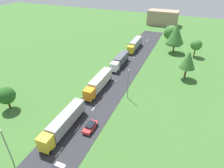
{
  "coord_description": "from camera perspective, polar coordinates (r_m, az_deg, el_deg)",
  "views": [
    {
      "loc": [
        18.72,
        -8.86,
        30.37
      ],
      "look_at": [
        0.73,
        34.68,
        1.51
      ],
      "focal_mm": 31.3,
      "sensor_mm": 36.0,
      "label": 1
    }
  ],
  "objects": [
    {
      "name": "road",
      "position": [
        48.83,
        -5.4,
        -7.09
      ],
      "size": [
        10.0,
        140.0,
        0.06
      ],
      "primitive_type": "cube",
      "color": "#2B2B30",
      "rests_on": "ground"
    },
    {
      "name": "lane_marking_centre",
      "position": [
        46.21,
        -7.65,
        -9.83
      ],
      "size": [
        0.16,
        120.85,
        0.01
      ],
      "color": "white",
      "rests_on": "road"
    },
    {
      "name": "truck_lead",
      "position": [
        42.86,
        -13.91,
        -10.79
      ],
      "size": [
        2.59,
        13.92,
        3.64
      ],
      "color": "yellow",
      "rests_on": "road"
    },
    {
      "name": "truck_second",
      "position": [
        54.72,
        -3.85,
        0.45
      ],
      "size": [
        2.51,
        13.69,
        3.79
      ],
      "color": "orange",
      "rests_on": "road"
    },
    {
      "name": "truck_third",
      "position": [
        68.13,
        2.31,
        6.95
      ],
      "size": [
        2.51,
        12.05,
        3.56
      ],
      "color": "white",
      "rests_on": "road"
    },
    {
      "name": "truck_fourth",
      "position": [
        83.34,
        6.72,
        11.53
      ],
      "size": [
        2.53,
        13.83,
        3.77
      ],
      "color": "yellow",
      "rests_on": "road"
    },
    {
      "name": "car_second",
      "position": [
        42.93,
        -6.36,
        -12.27
      ],
      "size": [
        1.86,
        4.1,
        1.42
      ],
      "color": "red",
      "rests_on": "road"
    },
    {
      "name": "lamppost_lead",
      "position": [
        38.42,
        -28.44,
        -15.55
      ],
      "size": [
        0.36,
        0.36,
        8.22
      ],
      "color": "slate",
      "rests_on": "ground"
    },
    {
      "name": "lamppost_second",
      "position": [
        49.85,
        4.73,
        0.38
      ],
      "size": [
        0.36,
        0.36,
        8.45
      ],
      "color": "slate",
      "rests_on": "ground"
    },
    {
      "name": "tree_oak",
      "position": [
        52.8,
        -28.52,
        -2.99
      ],
      "size": [
        4.23,
        4.23,
        5.96
      ],
      "color": "#513823",
      "rests_on": "ground"
    },
    {
      "name": "tree_birch",
      "position": [
        81.2,
        23.41,
        10.46
      ],
      "size": [
        4.15,
        4.15,
        6.75
      ],
      "color": "#513823",
      "rests_on": "ground"
    },
    {
      "name": "tree_maple",
      "position": [
        81.44,
        18.23,
        13.76
      ],
      "size": [
        6.64,
        6.64,
        11.31
      ],
      "color": "#513823",
      "rests_on": "ground"
    },
    {
      "name": "tree_pine",
      "position": [
        92.91,
        16.85,
        14.16
      ],
      "size": [
        6.27,
        6.27,
        7.85
      ],
      "color": "#513823",
      "rests_on": "ground"
    },
    {
      "name": "tree_elm",
      "position": [
        62.39,
        21.38,
        6.58
      ],
      "size": [
        4.77,
        4.77,
        8.99
      ],
      "color": "#513823",
      "rests_on": "ground"
    },
    {
      "name": "distant_building",
      "position": [
        123.24,
        14.59,
        18.22
      ],
      "size": [
        16.85,
        8.49,
        8.08
      ],
      "primitive_type": "cube",
      "color": "#9E846B",
      "rests_on": "ground"
    }
  ]
}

